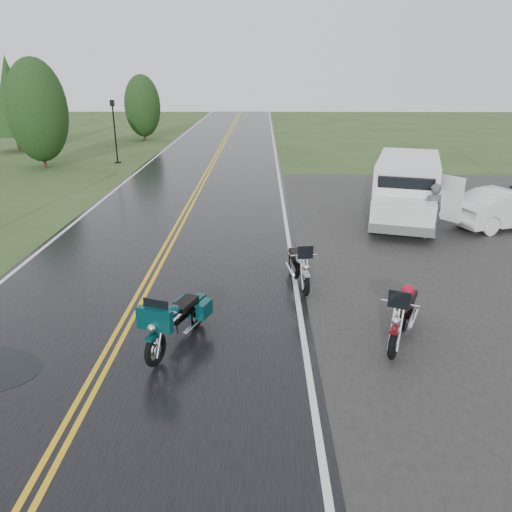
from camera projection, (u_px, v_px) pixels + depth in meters
The scene contains 12 objects.
ground at pixel (121, 333), 10.44m from camera, with size 120.00×120.00×0.00m, color #2D471E.
road at pixel (188, 209), 19.80m from camera, with size 8.00×100.00×0.04m, color black.
motorcycle_red at pixel (395, 330), 9.23m from camera, with size 0.81×2.23×1.32m, color #5C0A11, non-canonical shape.
motorcycle_teal at pixel (154, 337), 9.01m from camera, with size 0.80×2.19×1.29m, color #053738, non-canonical shape.
motorcycle_silver at pixel (305, 275), 11.86m from camera, with size 0.75×2.06×1.22m, color #94949A, non-canonical shape.
van_white at pixel (376, 200), 16.48m from camera, with size 2.19×5.84×2.29m, color white, non-canonical shape.
person_at_van at pixel (432, 212), 15.95m from camera, with size 0.66×0.44×1.82m, color #4D4D52.
sedan_white at pixel (507, 209), 17.25m from camera, with size 1.42×4.07×1.34m, color silver.
lamp_post_far_left at pixel (115, 132), 29.05m from camera, with size 0.31×0.31×3.64m, color black, non-canonical shape.
tree_left_mid at pixel (39, 122), 27.38m from camera, with size 3.23×3.23×5.04m, color #1E3D19, non-canonical shape.
tree_left_far at pixel (143, 113), 38.56m from camera, with size 2.74×2.74×4.22m, color #1E3D19, non-canonical shape.
pine_left_far at pixel (12, 106), 33.09m from camera, with size 2.87×2.87×5.97m, color #1E3D19, non-canonical shape.
Camera 1 is at (2.94, -9.18, 5.16)m, focal length 35.00 mm.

